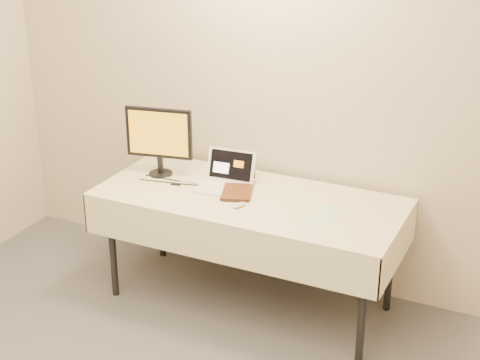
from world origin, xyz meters
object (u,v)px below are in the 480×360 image
at_px(laptop, 226,179).
at_px(table, 249,206).
at_px(book, 222,175).
at_px(monitor, 159,136).

bearing_deg(laptop, table, -25.10).
distance_m(table, laptop, 0.24).
relative_size(laptop, book, 1.38).
bearing_deg(laptop, book, -80.64).
height_order(table, book, book).
distance_m(table, monitor, 0.74).
relative_size(table, monitor, 4.17).
xyz_separation_m(laptop, monitor, (-0.47, -0.00, 0.21)).
bearing_deg(book, table, -8.61).
bearing_deg(table, book, -169.09).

